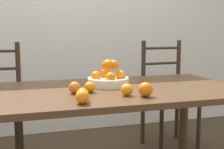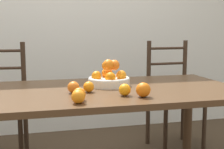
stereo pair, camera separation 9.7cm
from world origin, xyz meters
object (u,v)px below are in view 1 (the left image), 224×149
(orange_loose_1, at_px, (145,89))
(orange_loose_4, at_px, (90,87))
(orange_loose_0, at_px, (127,90))
(chair_right, at_px, (168,96))
(orange_loose_5, at_px, (82,94))
(fruit_bowl, at_px, (108,78))
(orange_loose_3, at_px, (75,88))
(orange_loose_2, at_px, (82,97))

(orange_loose_1, xyz_separation_m, orange_loose_4, (-0.27, 0.20, -0.01))
(orange_loose_0, xyz_separation_m, chair_right, (0.75, 0.95, -0.28))
(orange_loose_1, distance_m, orange_loose_5, 0.35)
(orange_loose_5, bearing_deg, chair_right, 45.01)
(orange_loose_1, bearing_deg, fruit_bowl, 104.77)
(fruit_bowl, bearing_deg, orange_loose_3, -144.73)
(fruit_bowl, distance_m, orange_loose_4, 0.24)
(orange_loose_0, relative_size, orange_loose_4, 1.06)
(fruit_bowl, distance_m, orange_loose_0, 0.32)
(orange_loose_4, relative_size, chair_right, 0.06)
(fruit_bowl, height_order, orange_loose_5, fruit_bowl)
(orange_loose_3, height_order, chair_right, chair_right)
(fruit_bowl, bearing_deg, orange_loose_4, -133.38)
(orange_loose_1, distance_m, orange_loose_3, 0.41)
(orange_loose_5, bearing_deg, orange_loose_2, -102.42)
(fruit_bowl, relative_size, orange_loose_4, 4.25)
(orange_loose_5, height_order, chair_right, chair_right)
(orange_loose_2, bearing_deg, orange_loose_1, 10.04)
(orange_loose_2, xyz_separation_m, orange_loose_3, (0.01, 0.26, -0.00))
(fruit_bowl, relative_size, orange_loose_5, 4.00)
(orange_loose_3, bearing_deg, orange_loose_5, -88.44)
(orange_loose_5, distance_m, chair_right, 1.46)
(orange_loose_4, relative_size, orange_loose_5, 0.94)
(fruit_bowl, height_order, orange_loose_0, fruit_bowl)
(orange_loose_0, xyz_separation_m, orange_loose_1, (0.09, -0.06, 0.01))
(fruit_bowl, xyz_separation_m, orange_loose_0, (0.01, -0.32, -0.02))
(fruit_bowl, distance_m, orange_loose_2, 0.52)
(orange_loose_3, bearing_deg, orange_loose_0, -27.95)
(orange_loose_5, bearing_deg, orange_loose_1, 0.14)
(orange_loose_1, bearing_deg, orange_loose_2, -169.96)
(orange_loose_2, relative_size, orange_loose_3, 1.01)
(orange_loose_0, relative_size, orange_loose_2, 0.98)
(orange_loose_2, height_order, chair_right, chair_right)
(orange_loose_0, distance_m, orange_loose_3, 0.30)
(orange_loose_4, bearing_deg, orange_loose_2, -110.22)
(fruit_bowl, relative_size, chair_right, 0.27)
(orange_loose_4, bearing_deg, orange_loose_1, -37.66)
(orange_loose_1, relative_size, orange_loose_5, 1.19)
(orange_loose_4, bearing_deg, orange_loose_0, -39.90)
(orange_loose_0, distance_m, orange_loose_1, 0.11)
(fruit_bowl, height_order, orange_loose_2, fruit_bowl)
(orange_loose_3, xyz_separation_m, chair_right, (1.02, 0.81, -0.28))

